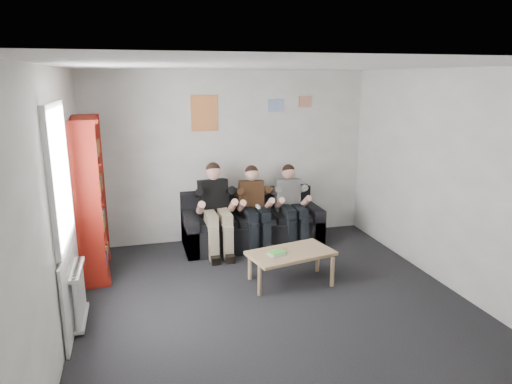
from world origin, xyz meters
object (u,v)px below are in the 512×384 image
person_right (291,206)px  bookshelf (91,199)px  sofa (251,226)px  person_left (216,210)px  person_middle (255,208)px  coffee_table (291,255)px

person_right → bookshelf: bearing=-168.4°
bookshelf → sofa: bearing=8.7°
sofa → person_left: 0.73m
bookshelf → person_middle: (2.30, 0.37, -0.41)m
person_left → coffee_table: bearing=-70.0°
sofa → person_middle: person_middle is taller
person_right → coffee_table: bearing=-105.6°
bookshelf → person_right: 2.95m
coffee_table → person_left: size_ratio=0.79×
sofa → person_right: person_right is taller
coffee_table → person_left: 1.53m
coffee_table → person_right: bearing=70.2°
person_middle → sofa: bearing=98.9°
person_middle → bookshelf: bearing=-161.8°
sofa → bookshelf: size_ratio=1.02×
coffee_table → person_left: bearing=118.6°
bookshelf → coffee_table: 2.69m
sofa → person_right: size_ratio=1.70×
sofa → coffee_table: (0.12, -1.52, 0.08)m
bookshelf → person_right: bookshelf is taller
bookshelf → person_middle: 2.37m
bookshelf → person_right: bearing=2.1°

